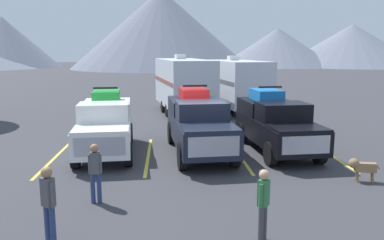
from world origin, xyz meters
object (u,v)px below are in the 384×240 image
camper_trailer_b (237,83)px  person_c (95,169)px  dog (361,166)px  pickup_truck_b (198,122)px  camper_trailer_a (183,83)px  pickup_truck_c (275,122)px  person_b (48,200)px  person_a (263,201)px  pickup_truck_a (105,124)px

camper_trailer_b → person_c: 16.78m
person_c → dog: (7.90, 1.21, -0.45)m
pickup_truck_b → camper_trailer_a: bearing=90.8°
pickup_truck_c → person_b: pickup_truck_c is taller
camper_trailer_b → camper_trailer_a: bearing=-169.3°
person_a → person_c: size_ratio=0.98×
person_b → camper_trailer_b: bearing=67.9°
person_c → pickup_truck_c: bearing=39.5°
person_c → dog: bearing=8.7°
person_a → person_b: (-4.48, 0.17, 0.06)m
pickup_truck_b → person_a: 7.51m
camper_trailer_a → person_c: (-3.01, -14.73, -1.05)m
person_a → person_b: size_ratio=0.94×
camper_trailer_a → person_a: (0.90, -17.13, -1.06)m
pickup_truck_b → camper_trailer_b: camper_trailer_b is taller
pickup_truck_c → camper_trailer_b: size_ratio=0.71×
pickup_truck_b → camper_trailer_a: size_ratio=0.69×
person_b → dog: person_b is taller
person_c → person_b: bearing=-104.2°
camper_trailer_b → dog: (1.32, -14.19, -1.44)m
pickup_truck_c → camper_trailer_a: 10.11m
camper_trailer_b → person_a: camper_trailer_b is taller
pickup_truck_b → pickup_truck_c: pickup_truck_b is taller
pickup_truck_b → camper_trailer_b: size_ratio=0.75×
person_a → dog: (3.99, 3.62, -0.43)m
pickup_truck_c → person_b: (-6.87, -7.43, -0.18)m
pickup_truck_c → camper_trailer_b: camper_trailer_b is taller
pickup_truck_c → person_a: (-2.39, -7.60, -0.24)m
pickup_truck_a → pickup_truck_c: size_ratio=0.98×
person_b → pickup_truck_a: bearing=89.6°
person_a → person_c: (-3.91, 2.41, 0.01)m
person_b → dog: (8.46, 3.45, -0.49)m
pickup_truck_c → person_a: pickup_truck_c is taller
person_a → camper_trailer_b: bearing=81.5°
person_a → camper_trailer_a: bearing=93.0°
pickup_truck_b → person_c: bearing=-121.9°
pickup_truck_b → dog: bearing=-39.1°
dog → camper_trailer_b: bearing=95.3°
person_b → dog: size_ratio=1.85×
pickup_truck_b → person_a: bearing=-84.2°
camper_trailer_b → pickup_truck_a: bearing=-125.0°
pickup_truck_c → dog: size_ratio=6.03×
person_a → person_b: 4.48m
pickup_truck_b → person_c: size_ratio=3.62×
pickup_truck_b → pickup_truck_c: bearing=2.5°
camper_trailer_b → person_b: (-7.15, -17.63, -0.95)m
pickup_truck_c → person_c: (-6.30, -5.20, -0.22)m
pickup_truck_a → person_b: bearing=-90.4°
pickup_truck_a → person_b: 7.51m
pickup_truck_c → person_a: bearing=-107.5°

